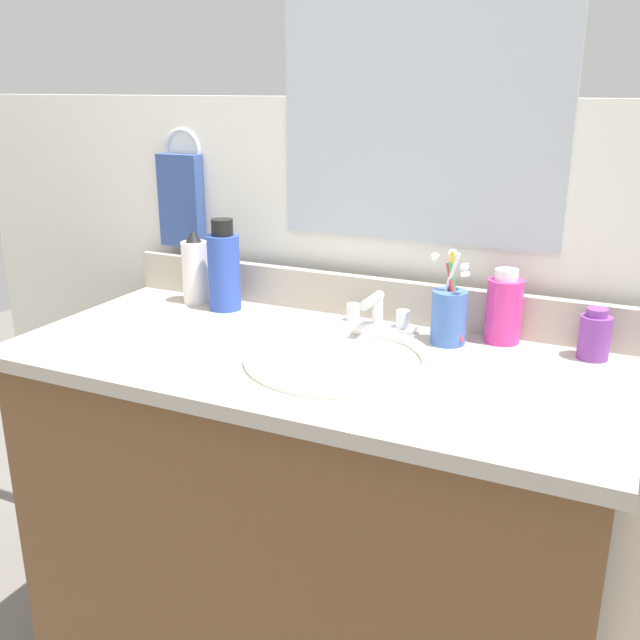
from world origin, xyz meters
The scene contains 14 objects.
vanity_cabinet centered at (0.00, 0.00, 0.41)m, with size 1.12×0.50×0.81m, color brown.
countertop centered at (0.00, 0.00, 0.82)m, with size 1.17×0.54×0.03m, color #B2A899.
backsplash centered at (0.00, 0.26, 0.88)m, with size 1.17×0.02×0.09m, color #B2A899.
back_wall centered at (0.00, 0.32, 0.65)m, with size 2.27×0.04×1.30m, color white.
mirror_panel centered at (0.10, 0.30, 1.29)m, with size 0.60×0.01×0.56m, color #B2BCC6.
towel_ring centered at (-0.48, 0.30, 1.18)m, with size 0.10×0.10×0.01m, color silver.
hand_towel centered at (-0.48, 0.28, 1.06)m, with size 0.11×0.04×0.22m, color #334C8C.
sink_basin centered at (0.06, -0.01, 0.81)m, with size 0.35×0.35×0.11m.
faucet centered at (0.06, 0.18, 0.87)m, with size 0.16×0.10×0.08m.
bottle_cream_purple centered at (0.48, 0.20, 0.88)m, with size 0.06×0.06×0.10m.
bottle_soap_pink centered at (0.31, 0.22, 0.91)m, with size 0.07×0.07×0.15m.
bottle_lotion_white centered at (-0.39, 0.19, 0.92)m, with size 0.06×0.06×0.17m.
bottle_shampoo_blue centered at (-0.30, 0.18, 0.93)m, with size 0.07×0.07×0.21m.
cup_blue_plastic centered at (0.22, 0.17, 0.90)m, with size 0.08×0.07×0.19m.
Camera 1 is at (0.56, -1.15, 1.32)m, focal length 40.37 mm.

